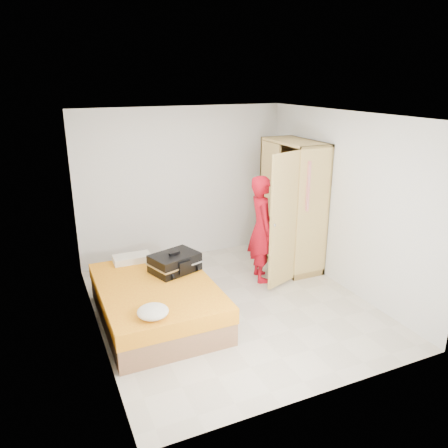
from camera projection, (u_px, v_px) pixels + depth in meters
name	position (u px, v px, depth m)	size (l,w,h in m)	color
room	(233.00, 217.00, 5.71)	(4.00, 4.02, 2.60)	beige
bed	(157.00, 301.00, 5.71)	(1.42, 2.02, 0.50)	#9B6446
wardrobe	(291.00, 209.00, 7.09)	(1.14, 1.39, 2.10)	#D8B969
person	(262.00, 229.00, 6.69)	(0.61, 0.40, 1.66)	red
suitcase	(175.00, 263.00, 5.98)	(0.75, 0.64, 0.28)	black
round_cushion	(153.00, 312.00, 4.84)	(0.35, 0.35, 0.13)	white
pillow	(132.00, 258.00, 6.31)	(0.53, 0.27, 0.10)	white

